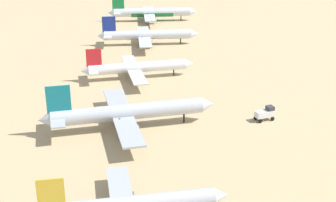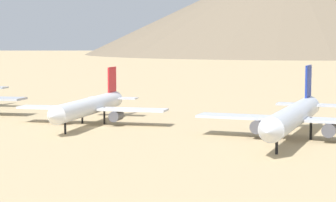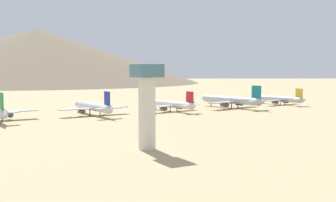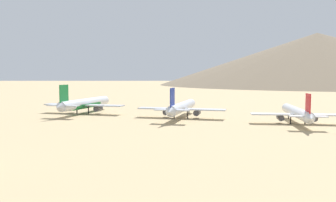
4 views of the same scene
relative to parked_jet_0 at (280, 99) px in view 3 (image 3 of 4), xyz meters
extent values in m
plane|color=tan|center=(1.55, 83.09, -3.62)|extent=(1800.00, 1800.00, 0.00)
cylinder|color=#B2B7C1|center=(0.40, 0.06, 0.10)|extent=(32.02, 8.26, 3.37)
cone|color=#B2B7C1|center=(17.55, 2.75, 0.10)|extent=(3.31, 3.70, 3.30)
cone|color=#B2B7C1|center=(-16.57, -2.60, 0.10)|extent=(2.92, 3.38, 3.03)
cube|color=gold|center=(-13.42, -2.10, 4.04)|extent=(4.86, 1.06, 6.20)
cube|color=#A4A8B2|center=(-13.95, -2.19, 0.43)|extent=(4.45, 10.94, 0.32)
cube|color=#A4A8B2|center=(-0.91, -0.14, -0.49)|extent=(9.04, 30.43, 0.40)
cylinder|color=#4C4C54|center=(-1.03, 5.22, -1.71)|extent=(3.99, 2.59, 2.04)
cylinder|color=#4C4C54|center=(0.61, -5.28, -1.71)|extent=(3.99, 2.59, 2.04)
cylinder|color=black|center=(12.37, 1.94, -1.93)|extent=(0.39, 0.39, 3.38)
cylinder|color=black|center=(-2.14, 2.00, -1.93)|extent=(0.39, 0.39, 3.38)
cylinder|color=black|center=(-1.43, -2.55, -1.93)|extent=(0.39, 0.39, 3.38)
cylinder|color=#B2B7C1|center=(-2.07, 41.04, 1.04)|extent=(39.93, 12.69, 4.22)
cone|color=#B2B7C1|center=(19.18, 45.71, 1.04)|extent=(4.36, 4.80, 4.13)
cone|color=#B2B7C1|center=(-23.10, 36.43, 1.04)|extent=(3.85, 4.37, 3.80)
cube|color=#14727F|center=(-19.20, 37.28, 5.98)|extent=(6.05, 1.69, 7.77)
cube|color=#A4A8B2|center=(-19.85, 37.14, 1.46)|extent=(6.32, 13.77, 0.40)
cube|color=#A4A8B2|center=(-3.69, 40.69, 0.30)|extent=(13.51, 38.05, 0.50)
cylinder|color=#4C4C54|center=(-4.25, 47.38, -1.23)|extent=(5.10, 3.49, 2.55)
cylinder|color=#4C4C54|center=(-1.40, 34.37, -1.23)|extent=(5.10, 3.49, 2.55)
cylinder|color=black|center=(12.76, 44.30, -1.50)|extent=(0.49, 0.49, 4.24)
cylinder|color=black|center=(-5.40, 43.27, -1.50)|extent=(0.49, 0.49, 4.24)
cylinder|color=black|center=(-4.16, 37.63, -1.50)|extent=(0.49, 0.49, 4.24)
cylinder|color=silver|center=(-1.00, 80.82, 0.24)|extent=(33.20, 9.80, 3.50)
cone|color=silver|center=(16.71, 84.28, 0.24)|extent=(3.55, 3.93, 3.43)
cone|color=silver|center=(-18.53, 77.39, 0.24)|extent=(3.13, 3.59, 3.15)
cube|color=red|center=(-15.28, 78.02, 4.34)|extent=(5.03, 1.29, 6.45)
cube|color=silver|center=(-15.82, 77.92, 0.59)|extent=(5.01, 11.41, 0.33)
cube|color=silver|center=(-2.35, 80.55, -0.37)|extent=(10.53, 31.61, 0.41)
cylinder|color=#4C4C54|center=(-2.69, 86.11, -1.63)|extent=(4.20, 2.82, 2.12)
cylinder|color=#4C4C54|center=(-0.57, 75.27, -1.63)|extent=(4.20, 2.82, 2.12)
cylinder|color=black|center=(11.36, 83.23, -1.86)|extent=(0.41, 0.41, 3.52)
cylinder|color=black|center=(-3.72, 82.72, -1.86)|extent=(0.41, 0.41, 3.52)
cylinder|color=black|center=(-2.80, 78.02, -1.86)|extent=(0.41, 0.41, 3.52)
cylinder|color=silver|center=(1.84, 123.12, 0.64)|extent=(36.75, 6.29, 3.86)
cone|color=silver|center=(21.70, 124.45, 0.64)|extent=(3.50, 3.99, 3.78)
cone|color=silver|center=(-17.83, 121.81, 0.64)|extent=(3.07, 3.66, 3.47)
cube|color=navy|center=(-14.18, 122.05, 5.16)|extent=(5.60, 0.73, 7.11)
cube|color=#B6BBC5|center=(-14.79, 122.01, 1.03)|extent=(4.06, 12.38, 0.37)
cube|color=#B6BBC5|center=(0.32, 123.02, -0.03)|extent=(7.37, 34.80, 0.46)
cylinder|color=#4C4C54|center=(0.72, 129.16, -1.43)|extent=(4.41, 2.62, 2.34)
cylinder|color=#4C4C54|center=(1.53, 116.99, -1.43)|extent=(4.41, 2.62, 2.34)
cylinder|color=black|center=(15.70, 124.05, -1.68)|extent=(0.45, 0.45, 3.88)
cylinder|color=black|center=(-0.87, 125.59, -1.68)|extent=(0.45, 0.45, 3.88)
cylinder|color=black|center=(-0.52, 120.32, -1.68)|extent=(0.45, 0.45, 3.88)
cone|color=silver|center=(-17.40, 166.72, 0.89)|extent=(3.20, 3.83, 3.67)
cube|color=#197A38|center=(-13.54, 166.93, 5.66)|extent=(5.92, 0.70, 7.52)
cube|color=#B6BBC5|center=(-14.19, 166.89, 1.29)|extent=(4.13, 13.05, 0.39)
cylinder|color=#4C4C54|center=(3.00, 161.38, -1.30)|extent=(4.64, 2.71, 2.47)
cylinder|color=black|center=(0.87, 164.92, -1.57)|extent=(0.47, 0.47, 4.10)
cube|color=silver|center=(34.92, 45.11, -1.67)|extent=(5.68, 4.03, 1.70)
cube|color=#333338|center=(36.51, 45.73, -0.27)|extent=(2.43, 2.58, 1.10)
cylinder|color=black|center=(36.35, 46.90, -3.07)|extent=(1.15, 0.73, 1.10)
cylinder|color=black|center=(37.18, 44.76, -3.07)|extent=(1.15, 0.73, 1.10)
cylinder|color=black|center=(32.67, 45.46, -3.07)|extent=(1.15, 0.73, 1.10)
cylinder|color=black|center=(33.50, 43.32, -3.07)|extent=(1.15, 0.73, 1.10)
cylinder|color=beige|center=(-88.42, 139.88, 6.45)|extent=(4.80, 4.80, 20.14)
cube|color=#3F6B7A|center=(-88.42, 139.88, 18.32)|extent=(7.20, 7.20, 3.60)
cone|color=#70604C|center=(519.19, 33.04, 40.80)|extent=(540.10, 540.10, 88.85)
camera|label=1|loc=(5.55, -75.30, 51.54)|focal=51.64mm
camera|label=2|loc=(110.61, 149.57, 13.70)|focal=69.46mm
camera|label=3|loc=(-190.72, 192.42, 18.73)|focal=44.49mm
camera|label=4|loc=(-128.90, 85.21, 13.21)|focal=37.00mm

